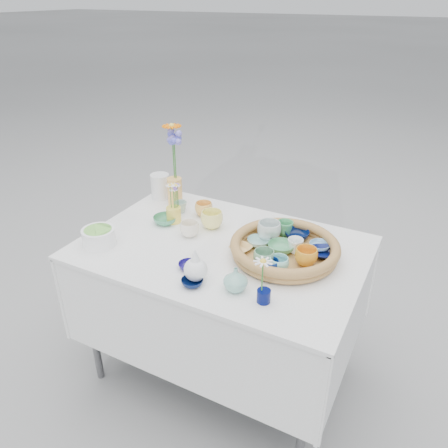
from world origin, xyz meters
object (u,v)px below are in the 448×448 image
at_px(display_table, 222,369).
at_px(bud_vase_seafoam, 236,279).
at_px(tall_vase_yellow, 175,191).
at_px(wicker_tray, 285,249).

height_order(display_table, bud_vase_seafoam, bud_vase_seafoam).
height_order(bud_vase_seafoam, tall_vase_yellow, tall_vase_yellow).
relative_size(display_table, wicker_tray, 2.66).
distance_m(bud_vase_seafoam, tall_vase_yellow, 0.83).
bearing_deg(tall_vase_yellow, wicker_tray, -17.68).
bearing_deg(wicker_tray, display_table, -169.88).
bearing_deg(display_table, tall_vase_yellow, 147.32).
xyz_separation_m(bud_vase_seafoam, tall_vase_yellow, (-0.63, 0.54, 0.03)).
xyz_separation_m(display_table, tall_vase_yellow, (-0.43, 0.28, 0.84)).
bearing_deg(tall_vase_yellow, display_table, -32.68).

